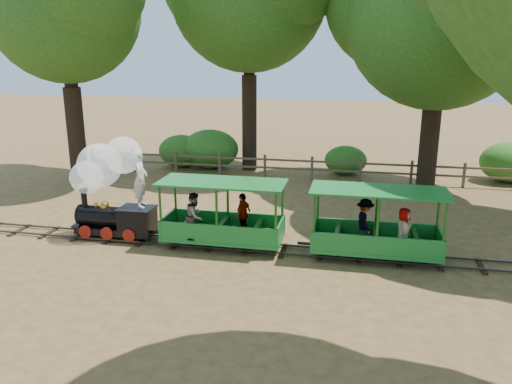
% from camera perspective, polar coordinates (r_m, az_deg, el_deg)
% --- Properties ---
extents(ground, '(90.00, 90.00, 0.00)m').
position_cam_1_polar(ground, '(13.70, -1.06, -6.51)').
color(ground, '#9A6C42').
rests_on(ground, ground).
extents(track, '(22.00, 1.00, 0.10)m').
position_cam_1_polar(track, '(13.67, -1.06, -6.25)').
color(track, '#3F3D3A').
rests_on(track, ground).
extents(locomotive, '(2.62, 1.23, 3.01)m').
position_cam_1_polar(locomotive, '(14.61, -16.54, 1.23)').
color(locomotive, black).
rests_on(locomotive, ground).
extents(carriage_front, '(3.40, 1.40, 1.76)m').
position_cam_1_polar(carriage_front, '(13.54, -4.16, -3.30)').
color(carriage_front, '#1A782A').
rests_on(carriage_front, track).
extents(carriage_rear, '(3.40, 1.39, 1.76)m').
position_cam_1_polar(carriage_rear, '(13.14, 13.63, -4.33)').
color(carriage_rear, '#1A782A').
rests_on(carriage_rear, track).
extents(oak_ne, '(8.54, 7.51, 9.90)m').
position_cam_1_polar(oak_ne, '(20.21, 20.36, 19.47)').
color(oak_ne, '#2D2116').
rests_on(oak_ne, ground).
extents(fence, '(18.10, 0.10, 1.00)m').
position_cam_1_polar(fence, '(21.07, 3.70, 3.04)').
color(fence, brown).
rests_on(fence, ground).
extents(shrub_west, '(2.17, 1.67, 1.50)m').
position_cam_1_polar(shrub_west, '(23.52, -8.50, 4.66)').
color(shrub_west, '#2D6B1E').
rests_on(shrub_west, ground).
extents(shrub_mid_w, '(2.59, 1.99, 1.79)m').
position_cam_1_polar(shrub_mid_w, '(23.05, -5.22, 4.91)').
color(shrub_mid_w, '#2D6B1E').
rests_on(shrub_mid_w, ground).
extents(shrub_mid_e, '(1.83, 1.41, 1.27)m').
position_cam_1_polar(shrub_mid_e, '(22.15, 10.21, 3.59)').
color(shrub_mid_e, '#2D6B1E').
rests_on(shrub_mid_e, ground).
extents(shrub_east, '(2.42, 1.86, 1.67)m').
position_cam_1_polar(shrub_east, '(22.95, 27.08, 3.05)').
color(shrub_east, '#2D6B1E').
rests_on(shrub_east, ground).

